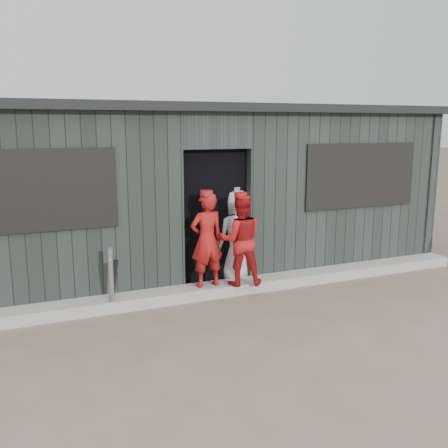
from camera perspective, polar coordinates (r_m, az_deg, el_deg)
name	(u,v)px	position (r m, az deg, el deg)	size (l,w,h in m)	color
ground	(289,345)	(5.55, 7.47, -13.59)	(80.00, 80.00, 0.00)	brown
curb	(223,288)	(7.04, -0.06, -7.38)	(8.00, 0.36, 0.15)	#979793
bat_left	(112,287)	(6.36, -12.69, -7.01)	(0.07, 0.07, 0.72)	gray
bat_mid	(110,280)	(6.37, -12.88, -6.27)	(0.07, 0.07, 0.87)	gray
bat_right	(114,286)	(6.39, -12.51, -6.96)	(0.07, 0.07, 0.71)	black
player_red_left	(207,240)	(6.74, -1.98, -1.83)	(0.47, 0.31, 1.30)	maroon
player_red_right	(240,240)	(6.82, 1.87, -1.83)	(0.61, 0.48, 1.26)	#A51415
player_grey_back	(235,236)	(7.36, 1.26, -1.42)	(0.69, 0.45, 1.42)	#B5B5B5
dugout	(184,189)	(8.31, -4.60, 4.05)	(8.30, 3.30, 2.62)	black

